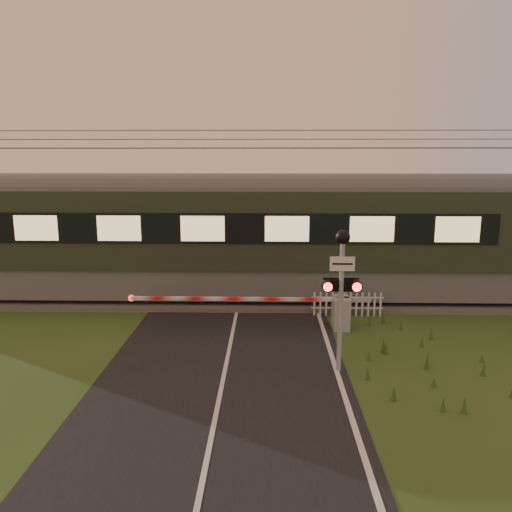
{
  "coord_description": "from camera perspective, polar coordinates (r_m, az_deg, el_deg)",
  "views": [
    {
      "loc": [
        1.04,
        -11.33,
        5.17
      ],
      "look_at": [
        0.7,
        3.2,
        2.3
      ],
      "focal_mm": 35.0,
      "sensor_mm": 36.0,
      "label": 1
    }
  ],
  "objects": [
    {
      "name": "track_bed",
      "position": [
        18.58,
        -1.91,
        -4.78
      ],
      "size": [
        140.0,
        3.4,
        0.39
      ],
      "color": "#47423D",
      "rests_on": "ground"
    },
    {
      "name": "picket_fence",
      "position": [
        16.84,
        10.4,
        -5.43
      ],
      "size": [
        2.38,
        0.07,
        0.81
      ],
      "color": "silver",
      "rests_on": "ground"
    },
    {
      "name": "ground",
      "position": [
        12.5,
        -3.64,
        -13.28
      ],
      "size": [
        160.0,
        160.0,
        0.0
      ],
      "primitive_type": "plane",
      "color": "#2F461B",
      "rests_on": "ground"
    },
    {
      "name": "overhead_wires",
      "position": [
        17.87,
        -2.03,
        12.95
      ],
      "size": [
        120.0,
        0.62,
        0.62
      ],
      "color": "black",
      "rests_on": "ground"
    },
    {
      "name": "boom_gate",
      "position": [
        15.54,
        8.03,
        -6.17
      ],
      "size": [
        7.45,
        0.76,
        1.02
      ],
      "color": "gray",
      "rests_on": "ground"
    },
    {
      "name": "crossing_signal",
      "position": [
        12.02,
        9.76,
        -2.23
      ],
      "size": [
        0.9,
        0.36,
        3.52
      ],
      "color": "gray",
      "rests_on": "ground"
    },
    {
      "name": "road",
      "position": [
        12.28,
        -3.65,
        -13.69
      ],
      "size": [
        6.0,
        140.0,
        0.03
      ],
      "color": "black",
      "rests_on": "ground"
    }
  ]
}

